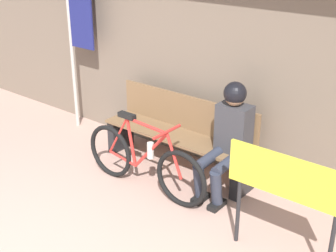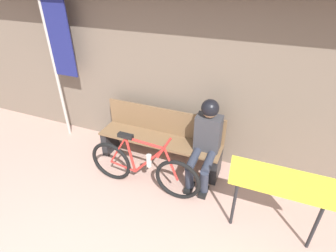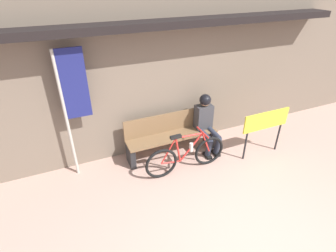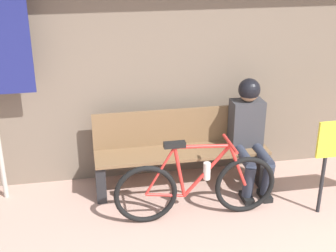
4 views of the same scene
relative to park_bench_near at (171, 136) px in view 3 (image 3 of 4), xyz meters
name	(u,v)px [view 3 (image 3 of 4)]	position (x,y,z in m)	size (l,w,h in m)	color
ground_plane	(252,244)	(0.15, -2.40, -0.40)	(24.00, 24.00, 0.00)	tan
storefront_wall	(171,68)	(0.15, 0.37, 1.26)	(12.00, 0.56, 3.20)	#756656
park_bench_near	(171,136)	(0.00, 0.00, 0.00)	(1.83, 0.42, 0.84)	brown
bicycle	(186,156)	(0.02, -0.63, -0.07)	(1.58, 0.40, 0.82)	black
person_seated	(206,119)	(0.71, -0.12, 0.28)	(0.34, 0.64, 1.18)	#2D3342
banner_pole	(71,98)	(-1.71, 0.09, 1.09)	(0.45, 0.05, 2.28)	#B7B2A8
signboard	(266,123)	(1.64, -0.77, 0.32)	(1.02, 0.04, 0.97)	#232326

